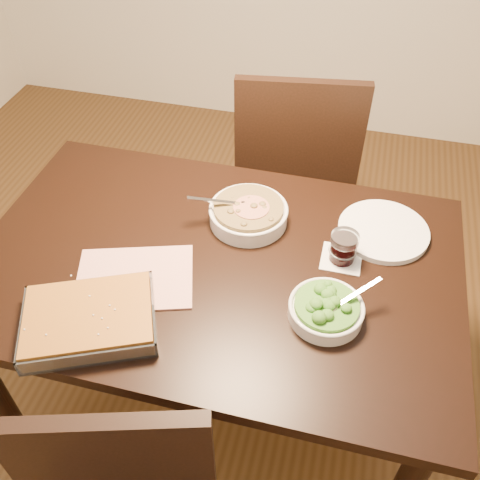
{
  "coord_description": "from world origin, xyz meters",
  "views": [
    {
      "loc": [
        0.33,
        -1.01,
        1.87
      ],
      "look_at": [
        0.06,
        0.05,
        0.8
      ],
      "focal_mm": 40.0,
      "sensor_mm": 36.0,
      "label": 1
    }
  ],
  "objects_px": {
    "table": "(216,282)",
    "baking_dish": "(90,320)",
    "broccoli_bowl": "(326,309)",
    "dinner_plate": "(383,231)",
    "stew_bowl": "(248,213)",
    "chair_far": "(295,165)",
    "wine_tumbler": "(344,247)"
  },
  "relations": [
    {
      "from": "table",
      "to": "baking_dish",
      "type": "height_order",
      "value": "baking_dish"
    },
    {
      "from": "broccoli_bowl",
      "to": "dinner_plate",
      "type": "relative_size",
      "value": 0.72
    },
    {
      "from": "stew_bowl",
      "to": "dinner_plate",
      "type": "relative_size",
      "value": 0.96
    },
    {
      "from": "baking_dish",
      "to": "chair_far",
      "type": "height_order",
      "value": "chair_far"
    },
    {
      "from": "table",
      "to": "broccoli_bowl",
      "type": "height_order",
      "value": "broccoli_bowl"
    },
    {
      "from": "broccoli_bowl",
      "to": "wine_tumbler",
      "type": "distance_m",
      "value": 0.22
    },
    {
      "from": "dinner_plate",
      "to": "wine_tumbler",
      "type": "bearing_deg",
      "value": -128.25
    },
    {
      "from": "stew_bowl",
      "to": "baking_dish",
      "type": "relative_size",
      "value": 0.65
    },
    {
      "from": "broccoli_bowl",
      "to": "baking_dish",
      "type": "height_order",
      "value": "broccoli_bowl"
    },
    {
      "from": "broccoli_bowl",
      "to": "wine_tumbler",
      "type": "relative_size",
      "value": 2.18
    },
    {
      "from": "table",
      "to": "broccoli_bowl",
      "type": "bearing_deg",
      "value": -19.97
    },
    {
      "from": "wine_tumbler",
      "to": "dinner_plate",
      "type": "distance_m",
      "value": 0.18
    },
    {
      "from": "stew_bowl",
      "to": "wine_tumbler",
      "type": "height_order",
      "value": "same"
    },
    {
      "from": "wine_tumbler",
      "to": "chair_far",
      "type": "xyz_separation_m",
      "value": [
        -0.24,
        0.68,
        -0.24
      ]
    },
    {
      "from": "stew_bowl",
      "to": "wine_tumbler",
      "type": "relative_size",
      "value": 2.89
    },
    {
      "from": "broccoli_bowl",
      "to": "stew_bowl",
      "type": "bearing_deg",
      "value": 132.37
    },
    {
      "from": "baking_dish",
      "to": "wine_tumbler",
      "type": "relative_size",
      "value": 4.45
    },
    {
      "from": "stew_bowl",
      "to": "broccoli_bowl",
      "type": "distance_m",
      "value": 0.42
    },
    {
      "from": "broccoli_bowl",
      "to": "baking_dish",
      "type": "bearing_deg",
      "value": -162.57
    },
    {
      "from": "dinner_plate",
      "to": "chair_far",
      "type": "bearing_deg",
      "value": 123.06
    },
    {
      "from": "broccoli_bowl",
      "to": "wine_tumbler",
      "type": "bearing_deg",
      "value": 85.27
    },
    {
      "from": "broccoli_bowl",
      "to": "wine_tumbler",
      "type": "height_order",
      "value": "wine_tumbler"
    },
    {
      "from": "broccoli_bowl",
      "to": "baking_dish",
      "type": "xyz_separation_m",
      "value": [
        -0.58,
        -0.18,
        0.0
      ]
    },
    {
      "from": "wine_tumbler",
      "to": "dinner_plate",
      "type": "bearing_deg",
      "value": 51.75
    },
    {
      "from": "broccoli_bowl",
      "to": "dinner_plate",
      "type": "xyz_separation_m",
      "value": [
        0.13,
        0.36,
        -0.02
      ]
    },
    {
      "from": "table",
      "to": "chair_far",
      "type": "relative_size",
      "value": 1.4
    },
    {
      "from": "baking_dish",
      "to": "dinner_plate",
      "type": "height_order",
      "value": "baking_dish"
    },
    {
      "from": "stew_bowl",
      "to": "wine_tumbler",
      "type": "distance_m",
      "value": 0.31
    },
    {
      "from": "dinner_plate",
      "to": "chair_far",
      "type": "relative_size",
      "value": 0.27
    },
    {
      "from": "table",
      "to": "stew_bowl",
      "type": "bearing_deg",
      "value": 73.89
    },
    {
      "from": "chair_far",
      "to": "wine_tumbler",
      "type": "bearing_deg",
      "value": 101.06
    },
    {
      "from": "wine_tumbler",
      "to": "broccoli_bowl",
      "type": "bearing_deg",
      "value": -94.73
    }
  ]
}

